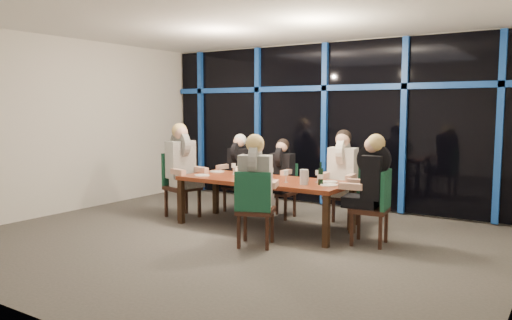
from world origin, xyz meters
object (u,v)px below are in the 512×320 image
(wine_bottle, at_px, (321,176))
(chair_far_right, at_px, (343,189))
(chair_far_left, at_px, (241,182))
(chair_near_mid, at_px, (254,205))
(diner_far_right, at_px, (342,164))
(water_pitcher, at_px, (304,177))
(chair_end_right, at_px, (377,203))
(diner_near_mid, at_px, (256,174))
(chair_far_mid, at_px, (283,187))
(diner_end_right, at_px, (371,173))
(dining_table, at_px, (263,183))
(diner_far_mid, at_px, (281,166))
(diner_far_left, at_px, (238,161))
(chair_end_left, at_px, (179,181))
(diner_end_left, at_px, (182,157))

(wine_bottle, bearing_deg, chair_far_right, 93.34)
(chair_far_left, distance_m, chair_near_mid, 2.35)
(diner_far_right, bearing_deg, water_pitcher, -104.59)
(chair_end_right, bearing_deg, diner_near_mid, -63.30)
(chair_far_mid, height_order, diner_end_right, diner_end_right)
(diner_near_mid, height_order, wine_bottle, diner_near_mid)
(dining_table, xyz_separation_m, chair_far_right, (0.92, 0.86, -0.12))
(diner_far_mid, relative_size, diner_near_mid, 0.89)
(diner_near_mid, bearing_deg, chair_end_right, -167.30)
(dining_table, distance_m, chair_far_right, 1.26)
(chair_end_right, xyz_separation_m, diner_near_mid, (-1.31, -0.89, 0.40))
(diner_far_left, distance_m, diner_end_right, 2.80)
(chair_end_left, bearing_deg, diner_near_mid, -95.73)
(chair_far_right, relative_size, diner_far_mid, 1.16)
(chair_end_right, xyz_separation_m, wine_bottle, (-0.77, -0.09, 0.31))
(diner_far_mid, bearing_deg, chair_near_mid, -73.30)
(diner_far_right, bearing_deg, diner_far_mid, 174.25)
(chair_far_left, distance_m, wine_bottle, 2.24)
(diner_far_right, xyz_separation_m, diner_near_mid, (-0.50, -1.63, -0.00))
(chair_end_left, height_order, diner_end_left, diner_end_left)
(diner_end_left, xyz_separation_m, wine_bottle, (2.50, 0.02, -0.14))
(diner_near_mid, bearing_deg, chair_far_left, -71.75)
(dining_table, xyz_separation_m, diner_far_mid, (-0.14, 0.78, 0.17))
(diner_end_right, distance_m, wine_bottle, 0.69)
(chair_end_left, bearing_deg, chair_end_right, -72.87)
(chair_near_mid, height_order, diner_end_left, diner_end_left)
(wine_bottle, distance_m, water_pitcher, 0.23)
(dining_table, height_order, diner_far_mid, diner_far_mid)
(chair_far_left, distance_m, diner_far_right, 2.00)
(chair_far_right, distance_m, wine_bottle, 0.97)
(chair_end_right, bearing_deg, chair_near_mid, -60.34)
(water_pitcher, bearing_deg, diner_far_left, 165.34)
(chair_far_left, distance_m, diner_far_left, 0.38)
(dining_table, distance_m, chair_far_mid, 0.89)
(dining_table, height_order, chair_far_left, chair_far_left)
(chair_near_mid, relative_size, diner_near_mid, 1.03)
(diner_far_right, distance_m, water_pitcher, 0.95)
(dining_table, xyz_separation_m, chair_end_right, (1.74, 0.03, -0.12))
(chair_end_right, distance_m, diner_far_mid, 2.05)
(chair_far_left, relative_size, water_pitcher, 4.39)
(chair_end_left, distance_m, diner_end_right, 3.29)
(diner_far_mid, relative_size, diner_end_right, 0.89)
(chair_near_mid, xyz_separation_m, diner_end_left, (-1.99, 0.86, 0.45))
(diner_far_right, bearing_deg, wine_bottle, -92.00)
(chair_end_left, height_order, diner_far_left, diner_far_left)
(diner_end_left, bearing_deg, chair_far_left, -12.00)
(dining_table, distance_m, diner_far_right, 1.23)
(dining_table, bearing_deg, chair_end_left, -177.99)
(dining_table, distance_m, wine_bottle, 0.99)
(diner_far_left, xyz_separation_m, diner_far_right, (1.95, -0.04, 0.08))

